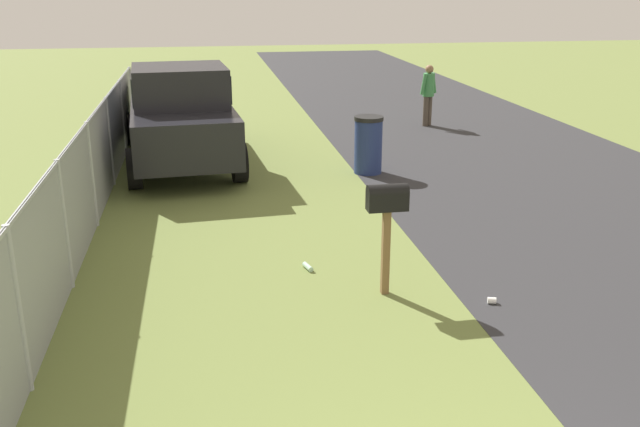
# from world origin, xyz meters

# --- Properties ---
(mailbox) EXTENTS (0.22, 0.49, 1.40)m
(mailbox) POSITION_xyz_m (5.47, -0.34, 1.12)
(mailbox) COLOR brown
(mailbox) RESTS_ON ground
(pickup_truck) EXTENTS (5.58, 2.53, 2.09)m
(pickup_truck) POSITION_xyz_m (12.32, 2.23, 1.11)
(pickup_truck) COLOR black
(pickup_truck) RESTS_ON ground
(trash_bin) EXTENTS (0.58, 0.58, 1.14)m
(trash_bin) POSITION_xyz_m (11.04, -1.43, 0.58)
(trash_bin) COLOR navy
(trash_bin) RESTS_ON ground
(pedestrian) EXTENTS (0.30, 0.51, 1.59)m
(pedestrian) POSITION_xyz_m (15.42, -4.07, 0.92)
(pedestrian) COLOR #4C4238
(pedestrian) RESTS_ON ground
(fence_section) EXTENTS (14.21, 0.07, 1.66)m
(fence_section) POSITION_xyz_m (8.65, 3.51, 0.90)
(fence_section) COLOR #9EA3A8
(fence_section) RESTS_ON ground
(litter_bottle_midfield_a) EXTENTS (0.23, 0.13, 0.07)m
(litter_bottle_midfield_a) POSITION_xyz_m (6.36, 0.49, 0.04)
(litter_bottle_midfield_a) COLOR #B2D8BF
(litter_bottle_midfield_a) RESTS_ON ground
(litter_cup_near_hydrant) EXTENTS (0.11, 0.12, 0.08)m
(litter_cup_near_hydrant) POSITION_xyz_m (4.97, -1.53, 0.04)
(litter_cup_near_hydrant) COLOR white
(litter_cup_near_hydrant) RESTS_ON ground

